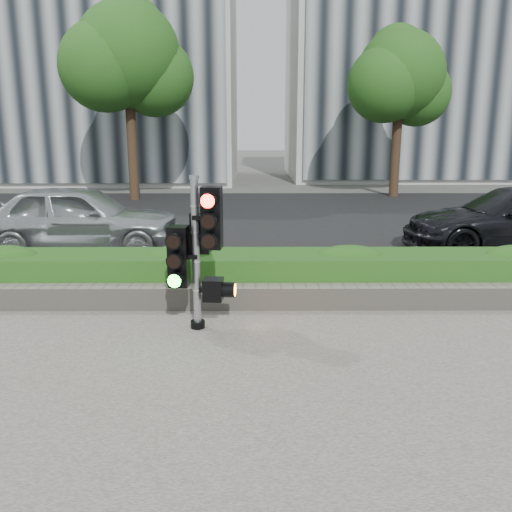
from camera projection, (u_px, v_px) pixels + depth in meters
name	position (u px, v px, depth m)	size (l,w,h in m)	color
ground	(256.00, 363.00, 6.31)	(120.00, 120.00, 0.00)	#51514C
sidewalk	(258.00, 508.00, 3.87)	(16.00, 11.00, 0.03)	#9E9389
road	(255.00, 219.00, 16.03)	(60.00, 13.00, 0.02)	black
curb	(255.00, 282.00, 9.36)	(60.00, 0.25, 0.12)	gray
stone_wall	(256.00, 297.00, 8.11)	(12.00, 0.32, 0.34)	gray
hedge	(256.00, 274.00, 8.70)	(12.00, 1.00, 0.68)	#48912C
building_left	(73.00, 28.00, 26.90)	(16.00, 9.00, 15.00)	#B7B7B2
building_right	(457.00, 64.00, 29.29)	(18.00, 10.00, 12.00)	#B7B7B2
tree_left	(128.00, 59.00, 19.28)	(4.61, 4.03, 7.34)	black
tree_right	(399.00, 78.00, 20.42)	(4.10, 3.58, 6.53)	black
traffic_signal	(198.00, 245.00, 7.09)	(0.72, 0.55, 2.05)	black
car_silver	(79.00, 218.00, 11.75)	(1.74, 4.33, 1.48)	#B3B6BB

